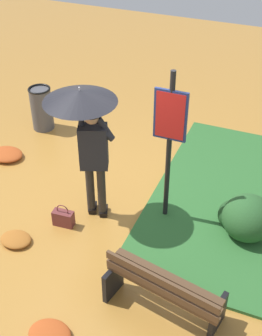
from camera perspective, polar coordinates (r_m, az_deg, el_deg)
The scene contains 10 objects.
ground_plane at distance 6.96m, azimuth -3.98°, elevation -4.55°, with size 18.00×18.00×0.00m, color #B27A33.
person_with_umbrella at distance 5.92m, azimuth -5.65°, elevation 5.77°, with size 0.96×0.96×2.04m.
info_sign_post at distance 5.90m, azimuth 4.87°, elevation 4.45°, with size 0.44×0.07×2.30m.
handbag at distance 6.60m, azimuth -8.48°, elevation -6.22°, with size 0.31×0.16×0.37m.
park_bench at distance 5.31m, azimuth 4.02°, elevation -14.99°, with size 1.41×0.64×0.75m.
trash_bin at distance 8.73m, azimuth -11.15°, elevation 7.37°, with size 0.42×0.42×0.83m.
shrub_cluster at distance 6.47m, azimuth 14.12°, elevation -6.03°, with size 0.79×0.72×0.64m.
leaf_pile_near_person at distance 6.53m, azimuth -14.25°, elevation -8.66°, with size 0.44×0.35×0.10m.
leaf_pile_by_bench at distance 5.46m, azimuth -10.16°, elevation -19.87°, with size 0.50×0.40×0.11m.
leaf_pile_far_path at distance 8.19m, azimuth -15.39°, elevation 1.67°, with size 0.59×0.47×0.13m.
Camera 1 is at (-2.44, 4.69, 4.54)m, focal length 48.59 mm.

